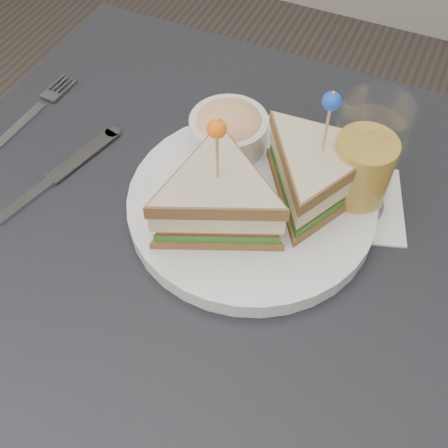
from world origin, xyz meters
TOP-DOWN VIEW (x-y plane):
  - ground_plane at (0.00, 0.00)m, footprint 3.50×3.50m
  - table at (0.00, 0.00)m, footprint 0.80×0.80m
  - plate_meal at (0.02, 0.08)m, footprint 0.35×0.33m
  - cutlery_fork at (-0.34, 0.12)m, footprint 0.03×0.19m
  - cutlery_knife at (-0.24, 0.02)m, footprint 0.07×0.21m
  - drink_set at (0.13, 0.14)m, footprint 0.16×0.16m

SIDE VIEW (x-z plane):
  - ground_plane at x=0.00m, z-range 0.00..0.00m
  - table at x=0.00m, z-range 0.30..1.05m
  - cutlery_fork at x=-0.34m, z-range 0.75..0.76m
  - cutlery_knife at x=-0.24m, z-range 0.75..0.76m
  - plate_meal at x=0.02m, z-range 0.71..0.89m
  - drink_set at x=0.13m, z-range 0.74..0.90m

